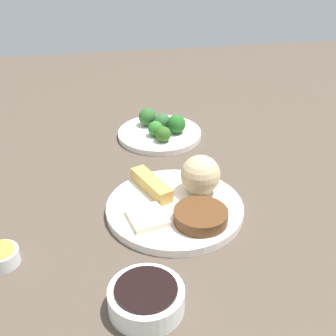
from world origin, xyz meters
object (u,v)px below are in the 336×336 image
Objects in this scene: soy_sauce_bowl at (146,299)px; sauce_ramekin_hot_mustard at (2,257)px; main_plate at (175,208)px; broccoli_plate at (160,134)px.

soy_sauce_bowl is 0.26m from sauce_ramekin_hot_mustard.
soy_sauce_bowl is at bearing -31.48° from sauce_ramekin_hot_mustard.
main_plate is 0.24m from soy_sauce_bowl.
sauce_ramekin_hot_mustard is (-0.22, 0.14, -0.01)m from soy_sauce_bowl.
soy_sauce_bowl is 1.97× the size of sauce_ramekin_hot_mustard.
main_plate is 0.33m from broccoli_plate.
broccoli_plate is 0.53m from sauce_ramekin_hot_mustard.
main_plate is at bearing -93.76° from broccoli_plate.
broccoli_plate is 3.71× the size of sauce_ramekin_hot_mustard.
broccoli_plate is (0.02, 0.33, -0.00)m from main_plate.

